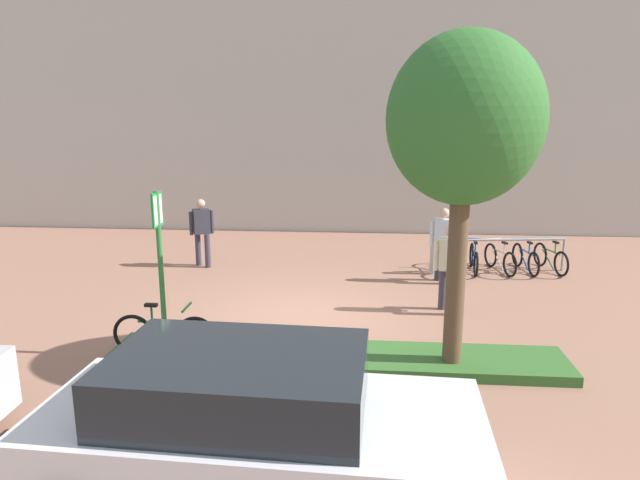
{
  "coord_description": "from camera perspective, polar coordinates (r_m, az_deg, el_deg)",
  "views": [
    {
      "loc": [
        1.09,
        -9.84,
        3.73
      ],
      "look_at": [
        0.12,
        1.8,
        1.12
      ],
      "focal_mm": 31.22,
      "sensor_mm": 36.0,
      "label": 1
    }
  ],
  "objects": [
    {
      "name": "ground_plane",
      "position": [
        10.58,
        -1.5,
        -8.06
      ],
      "size": [
        60.0,
        60.0,
        0.0
      ],
      "primitive_type": "plane",
      "color": "#936651"
    },
    {
      "name": "building_facade",
      "position": [
        18.56,
        1.43,
        16.52
      ],
      "size": [
        28.0,
        1.2,
        10.0
      ],
      "primitive_type": "cube",
      "color": "#B2ADA3",
      "rests_on": "ground"
    },
    {
      "name": "planter_strip",
      "position": [
        8.78,
        1.64,
        -11.97
      ],
      "size": [
        7.0,
        1.1,
        0.16
      ],
      "primitive_type": "cube",
      "color": "#336028",
      "rests_on": "ground"
    },
    {
      "name": "tree_sidewalk",
      "position": [
        7.97,
        14.59,
        11.6
      ],
      "size": [
        2.14,
        2.14,
        4.87
      ],
      "color": "brown",
      "rests_on": "ground"
    },
    {
      "name": "parking_sign_post",
      "position": [
        8.8,
        -16.1,
        -1.15
      ],
      "size": [
        0.08,
        0.36,
        2.64
      ],
      "color": "#2D7238",
      "rests_on": "ground"
    },
    {
      "name": "bike_at_sign",
      "position": [
        9.28,
        -15.66,
        -9.28
      ],
      "size": [
        1.68,
        0.42,
        0.86
      ],
      "color": "black",
      "rests_on": "ground"
    },
    {
      "name": "bike_rack_cluster",
      "position": [
        14.27,
        17.94,
        -1.75
      ],
      "size": [
        3.18,
        1.83,
        0.83
      ],
      "color": "#99999E",
      "rests_on": "ground"
    },
    {
      "name": "bollard_steel",
      "position": [
        13.62,
        11.52,
        -1.6
      ],
      "size": [
        0.16,
        0.16,
        0.9
      ],
      "primitive_type": "cylinder",
      "color": "#ADADB2",
      "rests_on": "ground"
    },
    {
      "name": "person_shirt_blue",
      "position": [
        10.92,
        13.12,
        -2.32
      ],
      "size": [
        0.61,
        0.46,
        1.72
      ],
      "color": "#383342",
      "rests_on": "ground"
    },
    {
      "name": "person_suited_dark",
      "position": [
        14.23,
        -12.03,
        1.18
      ],
      "size": [
        0.55,
        0.4,
        1.72
      ],
      "color": "#383342",
      "rests_on": "ground"
    },
    {
      "name": "person_casual_tan",
      "position": [
        12.87,
        12.53,
        -0.03
      ],
      "size": [
        0.61,
        0.42,
        1.72
      ],
      "color": "#2D2D38",
      "rests_on": "ground"
    },
    {
      "name": "car_white_hatch",
      "position": [
        5.74,
        -6.66,
        -18.74
      ],
      "size": [
        4.37,
        2.17,
        1.54
      ],
      "color": "silver",
      "rests_on": "ground"
    }
  ]
}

